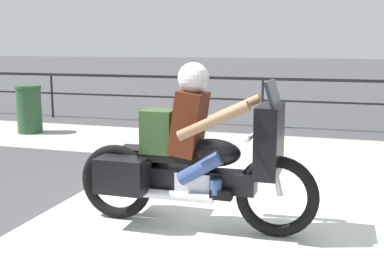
% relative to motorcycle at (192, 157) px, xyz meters
% --- Properties ---
extents(ground_plane, '(120.00, 120.00, 0.00)m').
position_rel_motorcycle_xyz_m(ground_plane, '(-0.25, 0.37, -0.69)').
color(ground_plane, '#424244').
extents(sidewalk_band, '(44.00, 2.40, 0.01)m').
position_rel_motorcycle_xyz_m(sidewalk_band, '(-0.25, 3.77, -0.68)').
color(sidewalk_band, '#A8A59E').
rests_on(sidewalk_band, ground).
extents(crosswalk_band, '(3.74, 6.00, 0.01)m').
position_rel_motorcycle_xyz_m(crosswalk_band, '(0.27, 0.17, -0.69)').
color(crosswalk_band, silver).
rests_on(crosswalk_band, ground).
extents(fence_railing, '(36.00, 0.05, 1.07)m').
position_rel_motorcycle_xyz_m(fence_railing, '(-0.25, 5.84, 0.15)').
color(fence_railing, black).
rests_on(fence_railing, ground).
extents(motorcycle, '(2.36, 0.76, 1.58)m').
position_rel_motorcycle_xyz_m(motorcycle, '(0.00, 0.00, 0.00)').
color(motorcycle, black).
rests_on(motorcycle, ground).
extents(trash_bin, '(0.50, 0.50, 0.95)m').
position_rel_motorcycle_xyz_m(trash_bin, '(-4.57, 3.84, -0.21)').
color(trash_bin, '#284C2D').
rests_on(trash_bin, ground).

